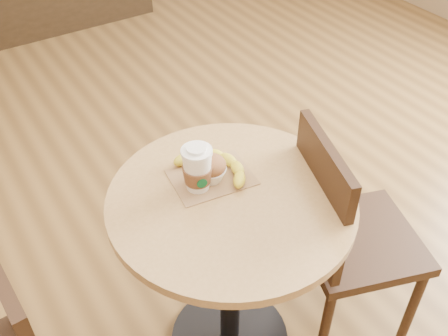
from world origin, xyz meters
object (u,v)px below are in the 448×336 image
at_px(cafe_table, 231,244).
at_px(banana, 214,168).
at_px(chair_right, 344,234).
at_px(muffin, 211,169).
at_px(coffee_cup, 197,170).

distance_m(cafe_table, banana, 0.26).
bearing_deg(cafe_table, chair_right, -19.09).
xyz_separation_m(chair_right, muffin, (-0.38, 0.22, 0.31)).
height_order(chair_right, muffin, chair_right).
distance_m(cafe_table, chair_right, 0.40).
relative_size(chair_right, coffee_cup, 5.90).
bearing_deg(banana, chair_right, -57.48).
relative_size(cafe_table, banana, 3.11).
bearing_deg(cafe_table, coffee_cup, 125.45).
xyz_separation_m(coffee_cup, banana, (0.07, 0.03, -0.05)).
distance_m(chair_right, banana, 0.52).
relative_size(coffee_cup, banana, 0.62).
relative_size(cafe_table, coffee_cup, 4.98).
bearing_deg(muffin, banana, 42.59).
bearing_deg(coffee_cup, muffin, 22.46).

